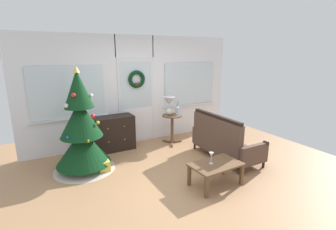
# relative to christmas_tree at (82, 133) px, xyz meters

# --- Properties ---
(ground_plane) EXTENTS (6.76, 6.76, 0.00)m
(ground_plane) POSITION_rel_christmas_tree_xyz_m (1.46, -1.08, -0.72)
(ground_plane) COLOR #AD7F56
(back_wall_with_door) EXTENTS (5.20, 0.19, 2.55)m
(back_wall_with_door) POSITION_rel_christmas_tree_xyz_m (1.46, 1.00, 0.57)
(back_wall_with_door) COLOR white
(back_wall_with_door) RESTS_ON ground
(christmas_tree) EXTENTS (1.13, 1.13, 1.94)m
(christmas_tree) POSITION_rel_christmas_tree_xyz_m (0.00, 0.00, 0.00)
(christmas_tree) COLOR #4C331E
(christmas_tree) RESTS_ON ground
(dresser_cabinet) EXTENTS (0.90, 0.45, 0.78)m
(dresser_cabinet) POSITION_rel_christmas_tree_xyz_m (0.79, 0.71, -0.33)
(dresser_cabinet) COLOR black
(dresser_cabinet) RESTS_ON ground
(settee_sofa) EXTENTS (0.73, 1.57, 0.96)m
(settee_sofa) POSITION_rel_christmas_tree_xyz_m (2.63, -0.85, -0.34)
(settee_sofa) COLOR black
(settee_sofa) RESTS_ON ground
(side_table) EXTENTS (0.50, 0.48, 0.71)m
(side_table) POSITION_rel_christmas_tree_xyz_m (2.14, 0.41, -0.21)
(side_table) COLOR brown
(side_table) RESTS_ON ground
(table_lamp) EXTENTS (0.28, 0.28, 0.44)m
(table_lamp) POSITION_rel_christmas_tree_xyz_m (2.08, 0.45, 0.28)
(table_lamp) COLOR silver
(table_lamp) RESTS_ON side_table
(flower_vase) EXTENTS (0.11, 0.10, 0.35)m
(flower_vase) POSITION_rel_christmas_tree_xyz_m (2.24, 0.35, 0.11)
(flower_vase) COLOR #99ADBC
(flower_vase) RESTS_ON side_table
(coffee_table) EXTENTS (0.87, 0.57, 0.38)m
(coffee_table) POSITION_rel_christmas_tree_xyz_m (1.81, -1.64, -0.39)
(coffee_table) COLOR brown
(coffee_table) RESTS_ON ground
(wine_glass) EXTENTS (0.08, 0.08, 0.20)m
(wine_glass) POSITION_rel_christmas_tree_xyz_m (1.74, -1.59, -0.19)
(wine_glass) COLOR silver
(wine_glass) RESTS_ON coffee_table
(gift_box) EXTENTS (0.20, 0.18, 0.20)m
(gift_box) POSITION_rel_christmas_tree_xyz_m (0.31, -0.26, -0.62)
(gift_box) COLOR #D8C64C
(gift_box) RESTS_ON ground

